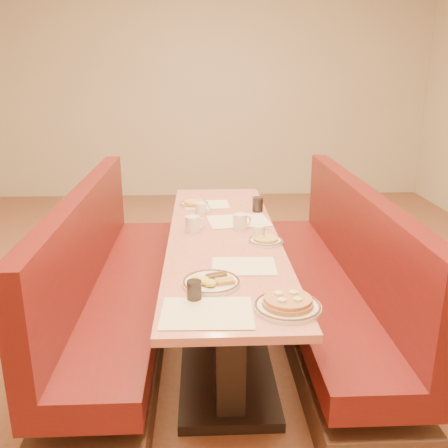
{
  "coord_description": "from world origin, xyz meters",
  "views": [
    {
      "loc": [
        -0.14,
        -3.02,
        1.8
      ],
      "look_at": [
        0.0,
        -0.06,
        0.85
      ],
      "focal_mm": 40.0,
      "sensor_mm": 36.0,
      "label": 1
    }
  ],
  "objects_px": {
    "coffee_mug_a": "(259,232)",
    "soda_tumbler_near": "(194,290)",
    "coffee_mug_c": "(241,221)",
    "coffee_mug_d": "(201,208)",
    "booth_left": "(113,293)",
    "coffee_mug_b": "(193,223)",
    "eggs_plate": "(211,282)",
    "pancake_plate": "(288,304)",
    "booth_right": "(332,289)",
    "soda_tumbler_mid": "(258,204)",
    "diner_table": "(224,289)"
  },
  "relations": [
    {
      "from": "coffee_mug_c",
      "to": "soda_tumbler_near",
      "type": "height_order",
      "value": "coffee_mug_c"
    },
    {
      "from": "booth_right",
      "to": "eggs_plate",
      "type": "distance_m",
      "value": 1.19
    },
    {
      "from": "diner_table",
      "to": "soda_tumbler_near",
      "type": "xyz_separation_m",
      "value": [
        -0.18,
        -0.9,
        0.42
      ]
    },
    {
      "from": "eggs_plate",
      "to": "pancake_plate",
      "type": "bearing_deg",
      "value": -39.01
    },
    {
      "from": "coffee_mug_c",
      "to": "coffee_mug_d",
      "type": "distance_m",
      "value": 0.44
    },
    {
      "from": "diner_table",
      "to": "pancake_plate",
      "type": "bearing_deg",
      "value": -76.66
    },
    {
      "from": "eggs_plate",
      "to": "booth_right",
      "type": "bearing_deg",
      "value": 41.87
    },
    {
      "from": "coffee_mug_b",
      "to": "coffee_mug_d",
      "type": "distance_m",
      "value": 0.4
    },
    {
      "from": "soda_tumbler_mid",
      "to": "coffee_mug_d",
      "type": "bearing_deg",
      "value": -173.42
    },
    {
      "from": "pancake_plate",
      "to": "soda_tumbler_mid",
      "type": "xyz_separation_m",
      "value": [
        0.04,
        1.57,
        0.03
      ]
    },
    {
      "from": "eggs_plate",
      "to": "coffee_mug_b",
      "type": "xyz_separation_m",
      "value": [
        -0.1,
        0.85,
        0.04
      ]
    },
    {
      "from": "pancake_plate",
      "to": "coffee_mug_b",
      "type": "height_order",
      "value": "coffee_mug_b"
    },
    {
      "from": "coffee_mug_c",
      "to": "soda_tumbler_near",
      "type": "xyz_separation_m",
      "value": [
        -0.3,
        -1.05,
        -0.01
      ]
    },
    {
      "from": "eggs_plate",
      "to": "coffee_mug_b",
      "type": "distance_m",
      "value": 0.85
    },
    {
      "from": "diner_table",
      "to": "soda_tumbler_near",
      "type": "bearing_deg",
      "value": -101.11
    },
    {
      "from": "booth_left",
      "to": "soda_tumbler_near",
      "type": "distance_m",
      "value": 1.15
    },
    {
      "from": "coffee_mug_a",
      "to": "soda_tumbler_near",
      "type": "bearing_deg",
      "value": -140.01
    },
    {
      "from": "coffee_mug_a",
      "to": "coffee_mug_b",
      "type": "distance_m",
      "value": 0.45
    },
    {
      "from": "coffee_mug_d",
      "to": "soda_tumbler_mid",
      "type": "distance_m",
      "value": 0.42
    },
    {
      "from": "pancake_plate",
      "to": "coffee_mug_a",
      "type": "xyz_separation_m",
      "value": [
        -0.02,
        0.95,
        0.02
      ]
    },
    {
      "from": "booth_left",
      "to": "eggs_plate",
      "type": "height_order",
      "value": "booth_left"
    },
    {
      "from": "coffee_mug_b",
      "to": "coffee_mug_c",
      "type": "xyz_separation_m",
      "value": [
        0.31,
        0.04,
        -0.0
      ]
    },
    {
      "from": "booth_left",
      "to": "coffee_mug_d",
      "type": "distance_m",
      "value": 0.89
    },
    {
      "from": "coffee_mug_b",
      "to": "soda_tumbler_near",
      "type": "bearing_deg",
      "value": -101.97
    },
    {
      "from": "booth_left",
      "to": "soda_tumbler_near",
      "type": "bearing_deg",
      "value": -58.49
    },
    {
      "from": "eggs_plate",
      "to": "coffee_mug_d",
      "type": "xyz_separation_m",
      "value": [
        -0.04,
        1.24,
        0.03
      ]
    },
    {
      "from": "pancake_plate",
      "to": "coffee_mug_c",
      "type": "relative_size",
      "value": 2.37
    },
    {
      "from": "booth_right",
      "to": "soda_tumbler_mid",
      "type": "height_order",
      "value": "booth_right"
    },
    {
      "from": "booth_left",
      "to": "eggs_plate",
      "type": "distance_m",
      "value": 1.06
    },
    {
      "from": "diner_table",
      "to": "coffee_mug_a",
      "type": "distance_m",
      "value": 0.48
    },
    {
      "from": "booth_left",
      "to": "booth_right",
      "type": "bearing_deg",
      "value": 0.0
    },
    {
      "from": "pancake_plate",
      "to": "coffee_mug_b",
      "type": "xyz_separation_m",
      "value": [
        -0.44,
        1.12,
        0.03
      ]
    },
    {
      "from": "eggs_plate",
      "to": "coffee_mug_a",
      "type": "xyz_separation_m",
      "value": [
        0.32,
        0.68,
        0.03
      ]
    },
    {
      "from": "booth_right",
      "to": "eggs_plate",
      "type": "height_order",
      "value": "booth_right"
    },
    {
      "from": "coffee_mug_d",
      "to": "coffee_mug_a",
      "type": "bearing_deg",
      "value": -61.43
    },
    {
      "from": "booth_left",
      "to": "coffee_mug_b",
      "type": "distance_m",
      "value": 0.7
    },
    {
      "from": "pancake_plate",
      "to": "coffee_mug_d",
      "type": "bearing_deg",
      "value": 104.17
    },
    {
      "from": "coffee_mug_a",
      "to": "coffee_mug_b",
      "type": "relative_size",
      "value": 0.83
    },
    {
      "from": "booth_right",
      "to": "coffee_mug_d",
      "type": "height_order",
      "value": "booth_right"
    },
    {
      "from": "coffee_mug_a",
      "to": "booth_right",
      "type": "bearing_deg",
      "value": -17.44
    },
    {
      "from": "booth_right",
      "to": "coffee_mug_d",
      "type": "bearing_deg",
      "value": 150.28
    },
    {
      "from": "coffee_mug_a",
      "to": "pancake_plate",
      "type": "bearing_deg",
      "value": -113.36
    },
    {
      "from": "soda_tumbler_near",
      "to": "pancake_plate",
      "type": "bearing_deg",
      "value": -15.17
    },
    {
      "from": "pancake_plate",
      "to": "coffee_mug_a",
      "type": "bearing_deg",
      "value": 91.34
    },
    {
      "from": "diner_table",
      "to": "booth_right",
      "type": "relative_size",
      "value": 1.0
    },
    {
      "from": "eggs_plate",
      "to": "soda_tumbler_mid",
      "type": "distance_m",
      "value": 1.35
    },
    {
      "from": "pancake_plate",
      "to": "eggs_plate",
      "type": "distance_m",
      "value": 0.44
    },
    {
      "from": "coffee_mug_a",
      "to": "coffee_mug_c",
      "type": "height_order",
      "value": "coffee_mug_c"
    },
    {
      "from": "coffee_mug_b",
      "to": "pancake_plate",
      "type": "bearing_deg",
      "value": -81.7
    },
    {
      "from": "pancake_plate",
      "to": "booth_right",
      "type": "bearing_deg",
      "value": 64.27
    }
  ]
}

